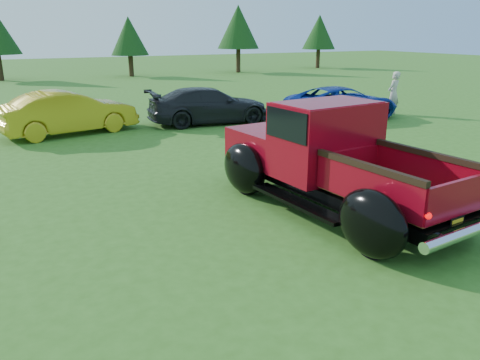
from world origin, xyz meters
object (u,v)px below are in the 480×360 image
Objects in this scene: tree_far_east at (319,32)px; tree_mid_right at (129,36)px; pickup_truck at (325,157)px; show_car_yellow at (69,112)px; show_car_grey at (209,105)px; show_car_blue at (342,103)px; spectator at (393,93)px; tree_east at (238,27)px.

tree_mid_right is at bearing -178.41° from tree_far_east.
tree_mid_right is 29.69m from pickup_truck.
tree_far_east reaches higher than show_car_yellow.
pickup_truck is at bearing 175.90° from show_car_grey.
show_car_blue is (9.97, -2.00, -0.09)m from show_car_yellow.
tree_east is at bearing -121.18° from spectator.
show_car_grey is at bearing 74.24° from show_car_blue.
tree_far_east is 2.73× the size of spectator.
spectator is at bearing -100.51° from tree_east.
spectator is at bearing -119.88° from tree_far_east.
tree_far_east is (9.00, 1.00, -0.41)m from tree_east.
tree_mid_right is 0.92× the size of tree_far_east.
tree_far_east reaches higher than pickup_truck.
spectator is at bearing -77.33° from tree_mid_right.
tree_east is at bearing -3.18° from tree_mid_right.
spectator reaches higher than show_car_grey.
show_car_blue is (-15.53, -22.47, -2.61)m from tree_far_east.
tree_mid_right is at bearing 176.82° from tree_east.
show_car_blue is at bearing -112.59° from show_car_yellow.
show_car_grey is at bearing -105.62° from show_car_yellow.
show_car_yellow is at bearing -141.24° from tree_far_east.
tree_far_east is at bearing -39.01° from show_car_grey.
show_car_yellow is (-25.50, -20.47, -2.52)m from tree_far_east.
show_car_blue is at bearing -25.02° from spectator.
tree_mid_right reaches higher than show_car_grey.
tree_east is 31.77m from pickup_truck.
tree_mid_right is at bearing -1.53° from show_car_grey.
tree_far_east reaches higher than spectator.
show_car_yellow is (-7.50, -19.97, -2.25)m from tree_mid_right.
tree_east is at bearing -51.55° from show_car_yellow.
tree_far_east is (18.00, 0.50, 0.27)m from tree_mid_right.
tree_east is 9.06m from tree_far_east.
show_car_yellow is 12.67m from spectator.
pickup_truck is at bearing 17.86° from spectator.
pickup_truck is 1.29× the size of show_car_yellow.
tree_mid_right is 2.50× the size of spectator.
tree_mid_right is 0.96× the size of show_car_grey.
show_car_grey is 7.72m from spectator.
show_car_yellow is 10.17m from show_car_blue.
show_car_grey is (-2.52, -20.35, -2.31)m from tree_mid_right.
show_car_blue is (2.47, -21.97, -2.34)m from tree_mid_right.
tree_far_east is at bearing -62.52° from show_car_yellow.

